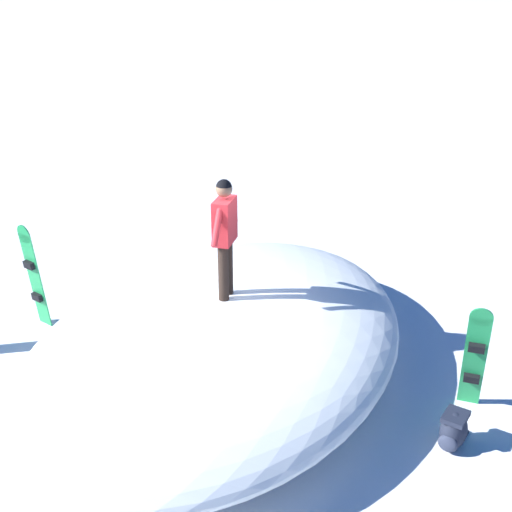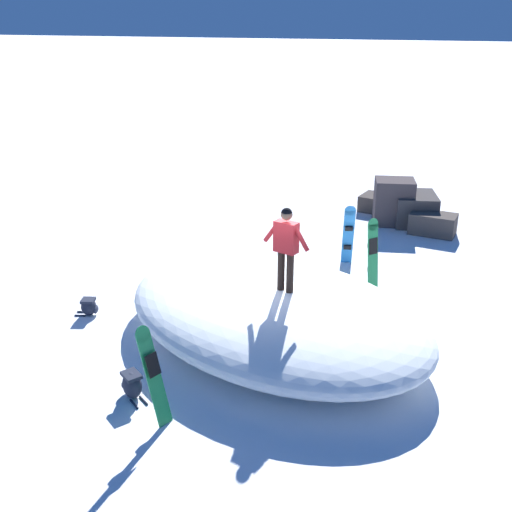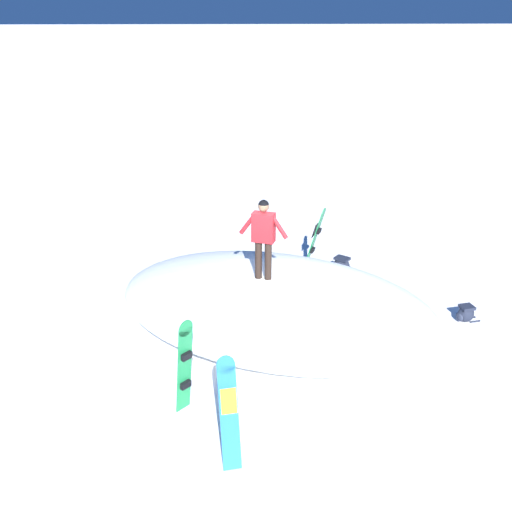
% 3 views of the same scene
% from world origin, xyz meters
% --- Properties ---
extents(ground, '(240.00, 240.00, 0.00)m').
position_xyz_m(ground, '(0.00, 0.00, 0.00)').
color(ground, white).
extents(snow_mound, '(7.25, 8.04, 1.08)m').
position_xyz_m(snow_mound, '(-0.45, -0.40, 0.54)').
color(snow_mound, white).
rests_on(snow_mound, ground).
extents(snowboarder_standing, '(0.42, 0.96, 1.64)m').
position_xyz_m(snowboarder_standing, '(-0.54, -0.64, 2.05)').
color(snowboarder_standing, black).
rests_on(snowboarder_standing, snow_mound).
extents(snowboard_primary_upright, '(0.44, 0.53, 1.59)m').
position_xyz_m(snowboard_primary_upright, '(-3.48, 0.76, 0.82)').
color(snowboard_primary_upright, '#1E8C47').
rests_on(snowboard_primary_upright, ground).
extents(snowboard_secondary_upright, '(0.34, 0.34, 1.70)m').
position_xyz_m(snowboard_secondary_upright, '(2.31, -2.01, 0.88)').
color(snowboard_secondary_upright, '#1E8C47').
rests_on(snowboard_secondary_upright, ground).
extents(snowboard_tertiary_upright, '(0.50, 0.36, 1.65)m').
position_xyz_m(snowboard_tertiary_upright, '(3.51, -1.30, 0.85)').
color(snowboard_tertiary_upright, '#2672BF').
rests_on(snowboard_tertiary_upright, ground).
extents(backpack_near, '(0.37, 0.52, 0.36)m').
position_xyz_m(backpack_near, '(-0.60, 3.58, 0.19)').
color(backpack_near, '#1E2333').
rests_on(backpack_near, ground).
extents(backpack_far, '(0.55, 0.60, 0.46)m').
position_xyz_m(backpack_far, '(-3.04, 1.38, 0.24)').
color(backpack_far, '#1E2333').
rests_on(backpack_far, ground).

